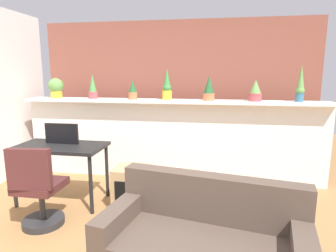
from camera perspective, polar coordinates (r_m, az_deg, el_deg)
The scene contains 15 objects.
divider_wall at distance 4.42m, azimuth 0.51°, elevation -2.99°, with size 4.60×0.16×1.20m, color white.
plant_shelf at distance 4.28m, azimuth 0.44°, elevation 5.00°, with size 4.60×0.40×0.04m, color white.
brick_wall_behind at distance 4.91m, azimuth 1.64°, elevation 6.02°, with size 4.60×0.10×2.50m, color brown.
potted_plant_0 at distance 4.92m, azimuth -21.58°, elevation 7.20°, with size 0.24×0.24×0.32m.
potted_plant_1 at distance 4.64m, azimuth -14.87°, elevation 7.47°, with size 0.14×0.14×0.38m.
potted_plant_2 at distance 4.36m, azimuth -7.10°, elevation 7.12°, with size 0.13×0.13×0.29m.
potted_plant_3 at distance 4.30m, azimuth -0.20°, elevation 7.96°, with size 0.14×0.14×0.47m.
potted_plant_4 at distance 4.20m, azimuth 8.21°, elevation 7.37°, with size 0.17×0.17×0.36m.
potted_plant_5 at distance 4.25m, azimuth 17.14°, elevation 6.71°, with size 0.18×0.18×0.31m.
potted_plant_6 at distance 4.37m, azimuth 25.06°, elevation 7.42°, with size 0.12×0.12×0.51m.
desk at distance 3.83m, azimuth -20.72°, elevation -4.83°, with size 1.10×0.60×0.75m.
tv_monitor at distance 3.86m, azimuth -20.57°, elevation -1.43°, with size 0.44×0.04×0.26m, color black.
office_chair at distance 3.37m, azimuth -24.59°, elevation -12.17°, with size 0.46×0.47×0.91m.
side_cube_shelf at distance 3.63m, azimuth -7.41°, elevation -12.02°, with size 0.40×0.41×0.50m.
couch at distance 2.44m, azimuth 7.14°, elevation -23.21°, with size 1.67×1.04×0.80m.
Camera 1 is at (0.68, -2.25, 1.64)m, focal length 30.35 mm.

